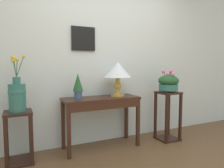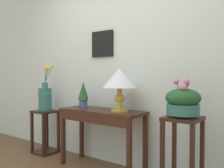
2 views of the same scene
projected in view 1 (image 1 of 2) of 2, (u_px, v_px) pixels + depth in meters
back_wall_with_art at (102, 50)px, 3.09m from camera, size 9.00×0.13×2.80m
console_table at (102, 105)px, 2.82m from camera, size 1.07×0.40×0.72m
table_lamp at (118, 71)px, 2.91m from camera, size 0.39×0.39×0.50m
potted_plant_on_console at (78, 85)px, 2.69m from camera, size 0.14×0.14×0.34m
pedestal_stand_left at (19, 137)px, 2.40m from camera, size 0.31×0.31×0.63m
flower_vase_tall_left at (17, 94)px, 2.36m from camera, size 0.21×0.20×0.67m
pedestal_stand_right at (168, 116)px, 3.17m from camera, size 0.31×0.31×0.76m
planter_bowl_wide_right at (168, 83)px, 3.12m from camera, size 0.31×0.31×0.35m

